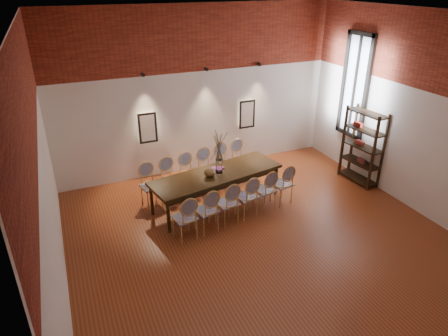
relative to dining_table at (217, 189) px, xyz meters
name	(u,v)px	position (x,y,z in m)	size (l,w,h in m)	color
floor	(263,241)	(0.30, -1.60, -0.39)	(7.00, 7.00, 0.02)	brown
ceiling	(275,15)	(0.30, -1.60, 3.63)	(7.00, 7.00, 0.02)	silver
wall_back	(197,92)	(0.30, 1.95, 1.62)	(7.00, 0.10, 4.00)	silver
wall_left	(40,181)	(-3.25, -1.60, 1.62)	(0.10, 7.00, 4.00)	silver
wall_right	(425,116)	(3.85, -1.60, 1.62)	(0.10, 7.00, 4.00)	silver
brick_band_back	(197,38)	(0.30, 1.88, 2.88)	(7.00, 0.02, 1.50)	maroon
brick_band_left	(26,91)	(-3.18, -1.60, 2.88)	(0.02, 7.00, 1.50)	maroon
brick_band_right	(437,52)	(3.78, -1.60, 2.88)	(0.02, 7.00, 1.50)	maroon
niche_left	(147,128)	(-1.00, 1.85, 0.93)	(0.36, 0.06, 0.66)	#FFEAC6
niche_right	(247,114)	(1.60, 1.85, 0.93)	(0.36, 0.06, 0.66)	#FFEAC6
spot_fixture_left	(143,75)	(-1.00, 1.82, 2.17)	(0.08, 0.08, 0.10)	black
spot_fixture_mid	(206,69)	(0.50, 1.82, 2.17)	(0.08, 0.08, 0.10)	black
spot_fixture_right	(259,64)	(1.90, 1.82, 2.17)	(0.08, 0.08, 0.10)	black
window_glass	(355,86)	(3.76, 0.40, 1.77)	(0.02, 0.78, 2.38)	silver
window_frame	(355,86)	(3.74, 0.40, 1.77)	(0.08, 0.90, 2.50)	black
window_mullion	(355,86)	(3.74, 0.40, 1.77)	(0.06, 0.06, 2.40)	black
dining_table	(217,189)	(0.00, 0.00, 0.00)	(2.87, 0.92, 0.75)	#33200B
chair_near_a	(184,217)	(-1.04, -0.95, 0.09)	(0.44, 0.44, 0.94)	tan
chair_near_b	(206,210)	(-0.57, -0.86, 0.09)	(0.44, 0.44, 0.94)	tan
chair_near_c	(227,203)	(-0.10, -0.77, 0.09)	(0.44, 0.44, 0.94)	tan
chair_near_d	(246,196)	(0.37, -0.68, 0.09)	(0.44, 0.44, 0.94)	tan
chair_near_e	(264,190)	(0.84, -0.60, 0.09)	(0.44, 0.44, 0.94)	tan
chair_near_f	(282,184)	(1.31, -0.51, 0.09)	(0.44, 0.44, 0.94)	tan
chair_far_a	(151,186)	(-1.31, 0.51, 0.09)	(0.44, 0.44, 0.94)	tan
chair_far_b	(171,180)	(-0.84, 0.60, 0.09)	(0.44, 0.44, 0.94)	tan
chair_far_c	(190,175)	(-0.37, 0.68, 0.09)	(0.44, 0.44, 0.94)	tan
chair_far_d	(208,170)	(0.10, 0.77, 0.09)	(0.44, 0.44, 0.94)	tan
chair_far_e	(225,165)	(0.57, 0.86, 0.09)	(0.44, 0.44, 0.94)	tan
chair_far_f	(241,160)	(1.04, 0.95, 0.09)	(0.44, 0.44, 0.94)	tan
vase	(219,166)	(0.06, 0.01, 0.53)	(0.14, 0.14, 0.30)	silver
dried_branches	(219,146)	(0.06, 0.01, 0.98)	(0.50, 0.50, 0.70)	#4E452D
bowl	(210,173)	(-0.18, -0.09, 0.46)	(0.24, 0.24, 0.18)	brown
book	(218,168)	(0.10, 0.20, 0.39)	(0.26, 0.18, 0.03)	#802A6F
shelving_rack	(363,147)	(3.58, -0.34, 0.53)	(0.38, 1.00, 1.80)	black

